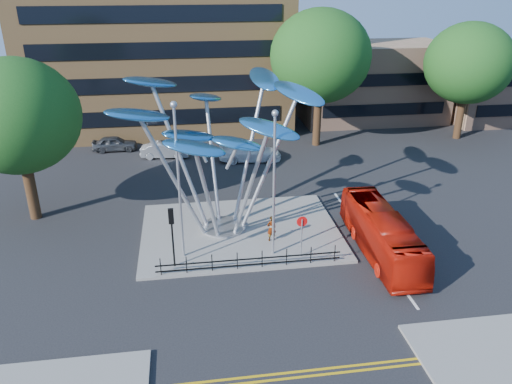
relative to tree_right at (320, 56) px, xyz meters
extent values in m
plane|color=black|center=(-8.00, -22.00, -8.04)|extent=(120.00, 120.00, 0.00)
cube|color=slate|center=(-9.00, -16.00, -7.96)|extent=(12.00, 9.00, 0.15)
cube|color=gold|center=(-8.00, -28.00, -8.03)|extent=(40.00, 0.12, 0.01)
cube|color=gold|center=(-8.00, -28.30, -8.03)|extent=(40.00, 0.12, 0.01)
cube|color=tan|center=(8.00, 8.00, -4.04)|extent=(15.00, 8.00, 8.00)
cube|color=tan|center=(22.00, 6.00, -4.54)|extent=(12.00, 8.00, 7.00)
cylinder|color=black|center=(0.00, 0.00, -5.18)|extent=(0.70, 0.70, 5.72)
ellipsoid|color=#124214|center=(0.00, 0.00, 0.02)|extent=(8.80, 8.80, 8.10)
cylinder|color=black|center=(-22.00, -12.00, -5.62)|extent=(0.70, 0.70, 4.84)
ellipsoid|color=#124214|center=(-22.00, -12.00, -1.22)|extent=(7.60, 7.60, 6.99)
cylinder|color=black|center=(14.00, 0.00, -5.51)|extent=(0.70, 0.70, 5.06)
ellipsoid|color=#124214|center=(14.00, 0.00, -0.91)|extent=(8.00, 8.00, 7.36)
cylinder|color=#9EA0A5|center=(-10.00, -15.50, -7.83)|extent=(2.80, 2.80, 0.12)
cylinder|color=#9EA0A5|center=(-11.20, -16.10, -3.99)|extent=(0.24, 0.24, 7.80)
ellipsoid|color=#2D7CC4|center=(-14.40, -17.10, -0.09)|extent=(3.92, 2.95, 1.39)
cylinder|color=#9EA0A5|center=(-10.40, -16.50, -4.69)|extent=(0.24, 0.24, 6.40)
ellipsoid|color=#2D7CC4|center=(-11.60, -18.70, -1.49)|extent=(3.47, 1.78, 1.31)
cylinder|color=#9EA0A5|center=(-9.40, -16.30, -4.39)|extent=(0.24, 0.24, 7.00)
ellipsoid|color=#2D7CC4|center=(-7.60, -17.90, -0.89)|extent=(3.81, 3.11, 1.36)
cylinder|color=#9EA0A5|center=(-8.80, -15.50, -3.79)|extent=(0.24, 0.24, 8.20)
ellipsoid|color=#2D7CC4|center=(-5.40, -15.10, 0.31)|extent=(3.52, 4.06, 1.44)
cylinder|color=#9EA0A5|center=(-9.20, -14.60, -3.59)|extent=(0.24, 0.24, 8.60)
ellipsoid|color=#2D7CC4|center=(-7.00, -12.60, 0.71)|extent=(2.21, 3.79, 1.39)
cylinder|color=#9EA0A5|center=(-10.20, -14.50, -4.19)|extent=(0.24, 0.24, 7.40)
ellipsoid|color=#2D7CC4|center=(-10.60, -11.90, -0.49)|extent=(3.02, 3.71, 1.34)
cylinder|color=#9EA0A5|center=(-11.00, -15.10, -3.49)|extent=(0.24, 0.24, 8.80)
ellipsoid|color=#2D7CC4|center=(-13.80, -13.70, 0.91)|extent=(3.88, 3.60, 1.42)
ellipsoid|color=#2D7CC4|center=(-11.80, -15.30, -1.89)|extent=(3.40, 1.96, 1.13)
ellipsoid|color=#2D7CC4|center=(-9.10, -15.90, -2.29)|extent=(3.39, 2.16, 1.11)
cylinder|color=#9EA0A5|center=(-12.50, -18.50, -3.64)|extent=(0.14, 0.14, 8.50)
sphere|color=#9EA0A5|center=(-12.50, -18.50, 0.73)|extent=(0.36, 0.36, 0.36)
cylinder|color=#9EA0A5|center=(-7.50, -19.00, -3.89)|extent=(0.14, 0.14, 8.00)
sphere|color=#9EA0A5|center=(-7.50, -19.00, 0.23)|extent=(0.36, 0.36, 0.36)
cylinder|color=black|center=(-13.00, -19.50, -6.29)|extent=(0.10, 0.10, 3.20)
cube|color=black|center=(-13.00, -19.50, -4.89)|extent=(0.28, 0.18, 0.85)
sphere|color=#FF0C0C|center=(-13.00, -19.50, -4.61)|extent=(0.18, 0.18, 0.18)
cylinder|color=#9EA0A5|center=(-6.00, -19.50, -6.74)|extent=(0.08, 0.08, 2.30)
cylinder|color=red|center=(-6.00, -19.47, -5.74)|extent=(0.60, 0.04, 0.60)
cube|color=white|center=(-6.00, -19.45, -5.74)|extent=(0.42, 0.03, 0.10)
cylinder|color=black|center=(-13.70, -20.30, -7.39)|extent=(0.05, 0.05, 1.00)
cylinder|color=black|center=(-12.36, -20.30, -7.39)|extent=(0.05, 0.05, 1.00)
cylinder|color=black|center=(-11.01, -20.30, -7.39)|extent=(0.05, 0.05, 1.00)
cylinder|color=black|center=(-9.67, -20.30, -7.39)|extent=(0.05, 0.05, 1.00)
cylinder|color=black|center=(-8.33, -20.30, -7.39)|extent=(0.05, 0.05, 1.00)
cylinder|color=black|center=(-6.99, -20.30, -7.39)|extent=(0.05, 0.05, 1.00)
cylinder|color=black|center=(-5.64, -20.30, -7.39)|extent=(0.05, 0.05, 1.00)
cylinder|color=black|center=(-4.30, -20.30, -7.39)|extent=(0.05, 0.05, 1.00)
cube|color=black|center=(-9.00, -20.30, -7.34)|extent=(10.00, 0.06, 0.06)
cube|color=black|center=(-9.00, -20.30, -7.69)|extent=(10.00, 0.06, 0.06)
imported|color=#AC1407|center=(-1.40, -19.56, -6.78)|extent=(2.27, 9.04, 2.51)
imported|color=gray|center=(-7.32, -17.49, -7.09)|extent=(0.66, 0.52, 1.59)
imported|color=#3F4247|center=(-18.33, 1.00, -7.37)|extent=(3.94, 1.61, 1.34)
imported|color=#ADB1B5|center=(-13.83, -1.47, -7.36)|extent=(4.23, 1.82, 1.36)
imported|color=white|center=(-6.67, -3.30, -7.27)|extent=(5.36, 2.41, 1.53)
camera|label=1|loc=(-12.02, -43.01, 6.70)|focal=35.00mm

